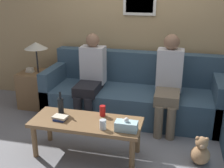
# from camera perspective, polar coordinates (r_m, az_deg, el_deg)

# --- Properties ---
(ground_plane) EXTENTS (16.00, 16.00, 0.00)m
(ground_plane) POSITION_cam_1_polar(r_m,az_deg,el_deg) (3.76, 2.63, -9.54)
(ground_plane) COLOR gray
(wall_back) EXTENTS (9.00, 0.08, 2.60)m
(wall_back) POSITION_cam_1_polar(r_m,az_deg,el_deg) (4.30, 5.59, 12.47)
(wall_back) COLOR tan
(wall_back) RESTS_ON ground_plane
(couch_main) EXTENTS (2.47, 0.88, 0.89)m
(couch_main) POSITION_cam_1_polar(r_m,az_deg,el_deg) (4.10, 4.16, -2.25)
(couch_main) COLOR #385166
(couch_main) RESTS_ON ground_plane
(coffee_table) EXTENTS (1.22, 0.48, 0.42)m
(coffee_table) POSITION_cam_1_polar(r_m,az_deg,el_deg) (3.14, -5.24, -8.42)
(coffee_table) COLOR olive
(coffee_table) RESTS_ON ground_plane
(side_table_with_lamp) EXTENTS (0.46, 0.46, 1.02)m
(side_table_with_lamp) POSITION_cam_1_polar(r_m,az_deg,el_deg) (4.53, -15.10, -0.20)
(side_table_with_lamp) COLOR olive
(side_table_with_lamp) RESTS_ON ground_plane
(wine_bottle) EXTENTS (0.07, 0.07, 0.26)m
(wine_bottle) POSITION_cam_1_polar(r_m,az_deg,el_deg) (3.29, -10.39, -4.24)
(wine_bottle) COLOR black
(wine_bottle) RESTS_ON coffee_table
(drinking_glass) EXTENTS (0.07, 0.07, 0.10)m
(drinking_glass) POSITION_cam_1_polar(r_m,az_deg,el_deg) (2.91, -1.87, -8.21)
(drinking_glass) COLOR silver
(drinking_glass) RESTS_ON coffee_table
(book_stack) EXTENTS (0.17, 0.13, 0.04)m
(book_stack) POSITION_cam_1_polar(r_m,az_deg,el_deg) (3.16, -10.49, -6.78)
(book_stack) COLOR navy
(book_stack) RESTS_ON coffee_table
(soda_can) EXTENTS (0.07, 0.07, 0.12)m
(soda_can) POSITION_cam_1_polar(r_m,az_deg,el_deg) (3.19, -1.93, -5.46)
(soda_can) COLOR red
(soda_can) RESTS_ON coffee_table
(tissue_box) EXTENTS (0.23, 0.12, 0.15)m
(tissue_box) POSITION_cam_1_polar(r_m,az_deg,el_deg) (2.89, 2.92, -8.49)
(tissue_box) COLOR silver
(tissue_box) RESTS_ON coffee_table
(person_left) EXTENTS (0.34, 0.65, 1.19)m
(person_left) POSITION_cam_1_polar(r_m,az_deg,el_deg) (3.95, -4.37, 1.88)
(person_left) COLOR black
(person_left) RESTS_ON ground_plane
(person_right) EXTENTS (0.34, 0.66, 1.23)m
(person_right) POSITION_cam_1_polar(r_m,az_deg,el_deg) (3.74, 11.44, 0.83)
(person_right) COLOR #756651
(person_right) RESTS_ON ground_plane
(teddy_bear) EXTENTS (0.21, 0.21, 0.32)m
(teddy_bear) POSITION_cam_1_polar(r_m,az_deg,el_deg) (3.23, 17.56, -13.05)
(teddy_bear) COLOR #A87A51
(teddy_bear) RESTS_ON ground_plane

